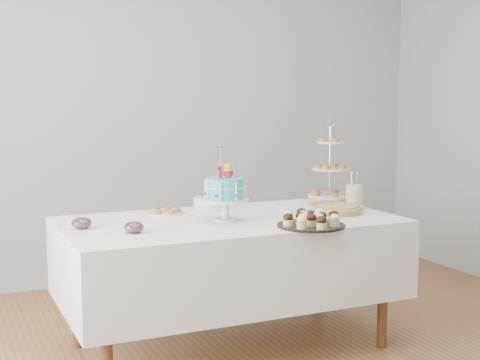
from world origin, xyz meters
name	(u,v)px	position (x,y,z in m)	size (l,w,h in m)	color
walls	(252,120)	(0.00, 0.00, 1.35)	(5.04, 4.04, 2.70)	#ABADB0
table	(230,257)	(0.00, 0.30, 0.54)	(1.92, 1.02, 0.77)	silver
birthday_cake	(225,201)	(-0.05, 0.25, 0.89)	(0.28, 0.28, 0.42)	silver
cupcake_tray	(311,219)	(0.31, -0.10, 0.81)	(0.37, 0.37, 0.08)	black
pie	(337,209)	(0.67, 0.21, 0.80)	(0.31, 0.31, 0.05)	tan
tiered_stand	(330,170)	(0.81, 0.51, 1.00)	(0.29, 0.29, 0.56)	silver
plate_stack	(209,203)	(0.02, 0.66, 0.81)	(0.20, 0.20, 0.08)	silver
pastry_plate	(166,211)	(-0.28, 0.61, 0.79)	(0.23, 0.23, 0.03)	silver
jam_bowl_a	(134,228)	(-0.62, 0.13, 0.80)	(0.10, 0.10, 0.06)	silver
jam_bowl_b	(82,223)	(-0.84, 0.36, 0.80)	(0.11, 0.11, 0.06)	silver
utensil_pitcher	(354,196)	(0.84, 0.27, 0.86)	(0.11, 0.11, 0.24)	beige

